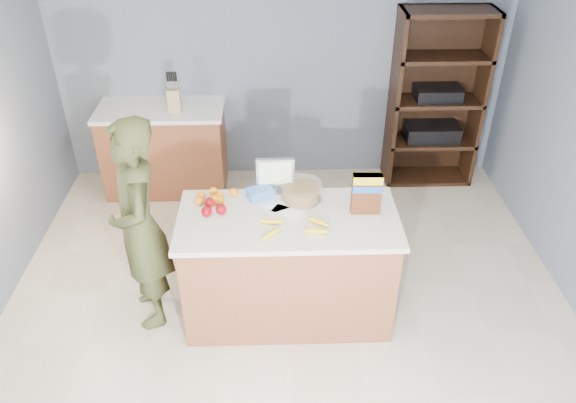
{
  "coord_description": "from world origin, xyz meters",
  "views": [
    {
      "loc": [
        -0.1,
        -2.91,
        3.16
      ],
      "look_at": [
        0.0,
        0.35,
        1.0
      ],
      "focal_mm": 35.0,
      "sensor_mm": 36.0,
      "label": 1
    }
  ],
  "objects_px": {
    "shelving_unit": "(434,102)",
    "cereal_box": "(367,191)",
    "person": "(140,227)",
    "counter_peninsula": "(288,270)",
    "tv": "(275,174)"
  },
  "relations": [
    {
      "from": "shelving_unit",
      "to": "cereal_box",
      "type": "bearing_deg",
      "value": -116.68
    },
    {
      "from": "shelving_unit",
      "to": "cereal_box",
      "type": "xyz_separation_m",
      "value": [
        -1.0,
        -2.0,
        0.21
      ]
    },
    {
      "from": "shelving_unit",
      "to": "person",
      "type": "height_order",
      "value": "shelving_unit"
    },
    {
      "from": "cereal_box",
      "to": "counter_peninsula",
      "type": "bearing_deg",
      "value": -174.76
    },
    {
      "from": "counter_peninsula",
      "to": "cereal_box",
      "type": "xyz_separation_m",
      "value": [
        0.55,
        0.05,
        0.66
      ]
    },
    {
      "from": "counter_peninsula",
      "to": "cereal_box",
      "type": "height_order",
      "value": "cereal_box"
    },
    {
      "from": "counter_peninsula",
      "to": "person",
      "type": "bearing_deg",
      "value": 178.76
    },
    {
      "from": "shelving_unit",
      "to": "counter_peninsula",
      "type": "bearing_deg",
      "value": -127.11
    },
    {
      "from": "counter_peninsula",
      "to": "tv",
      "type": "bearing_deg",
      "value": 104.23
    },
    {
      "from": "cereal_box",
      "to": "shelving_unit",
      "type": "bearing_deg",
      "value": 63.32
    },
    {
      "from": "tv",
      "to": "person",
      "type": "bearing_deg",
      "value": -162.07
    },
    {
      "from": "shelving_unit",
      "to": "tv",
      "type": "distance_m",
      "value": 2.38
    },
    {
      "from": "tv",
      "to": "cereal_box",
      "type": "relative_size",
      "value": 0.92
    },
    {
      "from": "tv",
      "to": "cereal_box",
      "type": "xyz_separation_m",
      "value": [
        0.63,
        -0.29,
        0.02
      ]
    },
    {
      "from": "shelving_unit",
      "to": "person",
      "type": "distance_m",
      "value": 3.3
    }
  ]
}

